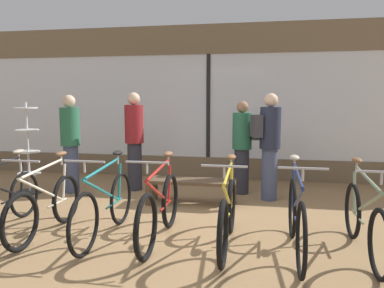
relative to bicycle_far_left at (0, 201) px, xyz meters
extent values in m
plane|color=#99754C|center=(2.19, 0.38, -0.37)|extent=(24.00, 24.00, 0.00)
cube|color=#7A664C|center=(2.19, 3.65, -0.15)|extent=(12.00, 0.08, 0.45)
cube|color=white|center=(2.19, 3.65, 1.15)|extent=(12.00, 0.04, 2.15)
cube|color=#7A664C|center=(2.19, 3.65, 2.53)|extent=(12.00, 0.08, 0.60)
cube|color=black|center=(2.19, 3.62, 1.15)|extent=(0.08, 0.02, 2.15)
torus|color=black|center=(0.00, 0.51, -0.05)|extent=(0.05, 0.65, 0.65)
cylinder|color=black|center=(0.00, 0.47, 0.19)|extent=(0.03, 0.11, 0.49)
cylinder|color=black|center=(0.00, 0.27, -0.05)|extent=(0.03, 0.48, 0.03)
cylinder|color=#B2B2B7|center=(0.00, 0.43, 0.50)|extent=(0.02, 0.02, 0.14)
ellipsoid|color=#B2A893|center=(0.00, 0.43, 0.58)|extent=(0.11, 0.22, 0.06)
torus|color=black|center=(0.71, 0.39, -0.04)|extent=(0.06, 0.66, 0.66)
torus|color=black|center=(0.71, -0.59, -0.04)|extent=(0.06, 0.66, 0.66)
cylinder|color=beige|center=(0.71, -0.14, 0.20)|extent=(0.03, 0.92, 0.51)
cylinder|color=beige|center=(0.71, 0.35, 0.20)|extent=(0.03, 0.11, 0.49)
cylinder|color=beige|center=(0.71, -0.11, 0.47)|extent=(0.03, 0.85, 0.10)
cylinder|color=beige|center=(0.71, 0.17, -0.04)|extent=(0.03, 0.44, 0.03)
cylinder|color=#B2B2B7|center=(0.71, 0.31, 0.51)|extent=(0.02, 0.02, 0.14)
ellipsoid|color=brown|center=(0.71, 0.31, 0.59)|extent=(0.11, 0.22, 0.06)
cylinder|color=#B2B2B7|center=(0.71, -0.53, 0.57)|extent=(0.02, 0.02, 0.12)
cylinder|color=#ADADB2|center=(0.71, -0.53, 0.63)|extent=(0.46, 0.02, 0.02)
torus|color=black|center=(1.46, 0.48, -0.02)|extent=(0.05, 0.70, 0.70)
torus|color=black|center=(1.46, -0.59, -0.02)|extent=(0.05, 0.70, 0.70)
cylinder|color=#1E7A7F|center=(1.46, -0.09, 0.22)|extent=(0.03, 1.01, 0.51)
cylinder|color=#1E7A7F|center=(1.46, 0.44, 0.22)|extent=(0.03, 0.11, 0.49)
cylinder|color=#1E7A7F|center=(1.46, -0.06, 0.49)|extent=(0.03, 0.94, 0.10)
cylinder|color=#1E7A7F|center=(1.46, 0.24, -0.02)|extent=(0.03, 0.49, 0.03)
cylinder|color=#B2B2B7|center=(1.46, 0.40, 0.53)|extent=(0.02, 0.02, 0.14)
ellipsoid|color=black|center=(1.46, 0.40, 0.61)|extent=(0.11, 0.22, 0.06)
cylinder|color=#B2B2B7|center=(1.46, -0.53, 0.59)|extent=(0.02, 0.02, 0.12)
cylinder|color=#ADADB2|center=(1.46, -0.53, 0.65)|extent=(0.46, 0.02, 0.02)
torus|color=black|center=(2.15, 0.48, -0.02)|extent=(0.06, 0.71, 0.71)
torus|color=black|center=(2.15, -0.56, -0.02)|extent=(0.06, 0.71, 0.71)
cylinder|color=red|center=(2.15, -0.08, 0.22)|extent=(0.03, 0.97, 0.51)
cylinder|color=red|center=(2.15, 0.44, 0.22)|extent=(0.03, 0.11, 0.49)
cylinder|color=red|center=(2.15, -0.05, 0.50)|extent=(0.03, 0.90, 0.10)
cylinder|color=red|center=(2.15, 0.24, -0.02)|extent=(0.03, 0.47, 0.03)
cylinder|color=#B2B2B7|center=(2.15, 0.40, 0.53)|extent=(0.02, 0.02, 0.14)
ellipsoid|color=brown|center=(2.15, 0.40, 0.61)|extent=(0.11, 0.22, 0.06)
cylinder|color=#B2B2B7|center=(2.15, -0.50, 0.59)|extent=(0.02, 0.02, 0.12)
cylinder|color=#ADADB2|center=(2.15, -0.50, 0.65)|extent=(0.46, 0.02, 0.02)
torus|color=black|center=(2.95, 0.42, -0.02)|extent=(0.06, 0.70, 0.70)
torus|color=black|center=(2.95, -0.59, -0.02)|extent=(0.06, 0.70, 0.70)
cylinder|color=gold|center=(2.95, -0.13, 0.22)|extent=(0.03, 0.95, 0.51)
cylinder|color=gold|center=(2.95, 0.38, 0.22)|extent=(0.03, 0.11, 0.49)
cylinder|color=gold|center=(2.95, -0.10, 0.49)|extent=(0.03, 0.87, 0.10)
cylinder|color=gold|center=(2.95, 0.19, -0.02)|extent=(0.03, 0.46, 0.03)
cylinder|color=#B2B2B7|center=(2.95, 0.34, 0.53)|extent=(0.02, 0.02, 0.14)
ellipsoid|color=brown|center=(2.95, 0.34, 0.61)|extent=(0.11, 0.22, 0.06)
cylinder|color=#B2B2B7|center=(2.95, -0.53, 0.59)|extent=(0.02, 0.02, 0.12)
cylinder|color=#ADADB2|center=(2.95, -0.53, 0.65)|extent=(0.46, 0.02, 0.02)
torus|color=black|center=(3.69, 0.40, -0.01)|extent=(0.04, 0.73, 0.73)
torus|color=black|center=(3.69, -0.67, -0.01)|extent=(0.04, 0.73, 0.73)
cylinder|color=navy|center=(3.69, -0.18, 0.23)|extent=(0.03, 1.00, 0.51)
cylinder|color=navy|center=(3.69, 0.36, 0.23)|extent=(0.03, 0.11, 0.49)
cylinder|color=navy|center=(3.69, -0.15, 0.51)|extent=(0.03, 0.92, 0.10)
cylinder|color=navy|center=(3.69, 0.16, -0.01)|extent=(0.03, 0.48, 0.03)
cylinder|color=#B2B2B7|center=(3.69, 0.32, 0.54)|extent=(0.02, 0.02, 0.14)
ellipsoid|color=#B2A893|center=(3.69, 0.32, 0.62)|extent=(0.11, 0.22, 0.06)
cylinder|color=#B2B2B7|center=(3.69, -0.61, 0.60)|extent=(0.02, 0.02, 0.12)
cylinder|color=#ADADB2|center=(3.69, -0.61, 0.66)|extent=(0.46, 0.02, 0.02)
torus|color=black|center=(4.40, 0.51, -0.03)|extent=(0.05, 0.67, 0.67)
torus|color=black|center=(4.40, -0.56, -0.03)|extent=(0.05, 0.67, 0.67)
cylinder|color=gray|center=(4.40, -0.07, 0.21)|extent=(0.03, 1.00, 0.51)
cylinder|color=gray|center=(4.40, 0.47, 0.21)|extent=(0.03, 0.11, 0.49)
cylinder|color=gray|center=(4.40, -0.04, 0.48)|extent=(0.03, 0.93, 0.10)
cylinder|color=gray|center=(4.40, 0.26, -0.03)|extent=(0.03, 0.48, 0.03)
cylinder|color=#B2B2B7|center=(4.40, 0.43, 0.52)|extent=(0.02, 0.02, 0.14)
ellipsoid|color=brown|center=(4.40, 0.43, 0.60)|extent=(0.11, 0.22, 0.06)
cylinder|color=#B2B2B7|center=(4.40, -0.50, 0.58)|extent=(0.02, 0.02, 0.12)
cylinder|color=#ADADB2|center=(4.40, -0.50, 0.64)|extent=(0.46, 0.02, 0.02)
cylinder|color=#333333|center=(-0.80, 1.81, -0.36)|extent=(0.48, 0.48, 0.03)
cylinder|color=silver|center=(-0.80, 1.81, 0.44)|extent=(0.04, 0.04, 1.62)
cylinder|color=white|center=(-0.80, 1.81, -0.02)|extent=(0.40, 0.40, 0.02)
cylinder|color=white|center=(-0.80, 1.81, 0.37)|extent=(0.40, 0.40, 0.02)
cylinder|color=white|center=(-0.80, 1.81, 0.76)|extent=(0.40, 0.40, 0.02)
cylinder|color=white|center=(-0.80, 1.81, 1.15)|extent=(0.40, 0.40, 0.02)
cube|color=brown|center=(2.22, 1.57, 0.00)|extent=(1.40, 0.44, 0.05)
cube|color=brown|center=(1.56, 1.39, -0.20)|extent=(0.08, 0.08, 0.35)
cube|color=brown|center=(2.88, 1.39, -0.20)|extent=(0.08, 0.08, 0.35)
cube|color=brown|center=(1.56, 1.75, -0.20)|extent=(0.08, 0.08, 0.35)
cube|color=brown|center=(2.88, 1.75, -0.20)|extent=(0.08, 0.08, 0.35)
cylinder|color=#2D2D38|center=(2.97, 2.43, 0.03)|extent=(0.27, 0.27, 0.80)
cylinder|color=#286647|center=(2.97, 2.43, 0.75)|extent=(0.36, 0.36, 0.63)
sphere|color=#9E7051|center=(2.97, 2.43, 1.17)|extent=(0.21, 0.21, 0.21)
cube|color=#38383D|center=(3.21, 2.44, 0.78)|extent=(0.15, 0.25, 0.36)
cylinder|color=#424C6B|center=(3.44, 2.09, 0.06)|extent=(0.34, 0.34, 0.86)
cylinder|color=#23283D|center=(3.44, 2.09, 0.83)|extent=(0.44, 0.44, 0.68)
sphere|color=beige|center=(3.44, 2.09, 1.29)|extent=(0.22, 0.22, 0.22)
cube|color=#38383D|center=(3.22, 2.00, 0.87)|extent=(0.22, 0.27, 0.36)
cylinder|color=#2D2D38|center=(1.01, 2.33, 0.07)|extent=(0.36, 0.36, 0.88)
cylinder|color=maroon|center=(1.01, 2.33, 0.85)|extent=(0.48, 0.48, 0.69)
sphere|color=beige|center=(1.01, 2.33, 1.31)|extent=(0.23, 0.23, 0.23)
cylinder|color=#424C6B|center=(-0.05, 1.95, 0.05)|extent=(0.36, 0.36, 0.85)
cylinder|color=#286647|center=(-0.05, 1.95, 0.82)|extent=(0.48, 0.48, 0.68)
sphere|color=beige|center=(-0.05, 1.95, 1.27)|extent=(0.22, 0.22, 0.22)
camera|label=1|loc=(3.31, -4.16, 1.30)|focal=35.00mm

